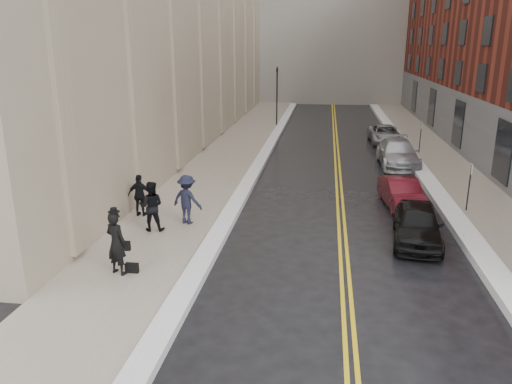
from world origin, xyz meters
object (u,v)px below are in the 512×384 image
(car_black, at_px, (418,224))
(car_silver_far, at_px, (385,134))
(pedestrian_c, at_px, (140,195))
(pedestrian_a, at_px, (151,206))
(pedestrian_main, at_px, (116,243))
(pedestrian_b, at_px, (187,199))
(car_silver_near, at_px, (398,153))
(car_maroon, at_px, (402,193))

(car_black, bearing_deg, car_silver_far, 94.31)
(car_black, bearing_deg, pedestrian_c, -178.49)
(pedestrian_a, bearing_deg, pedestrian_main, 85.67)
(pedestrian_b, height_order, pedestrian_c, pedestrian_b)
(pedestrian_a, bearing_deg, pedestrian_c, -64.01)
(car_black, relative_size, pedestrian_main, 2.07)
(car_silver_far, bearing_deg, car_silver_near, -91.95)
(pedestrian_main, bearing_deg, pedestrian_a, -64.65)
(pedestrian_main, bearing_deg, pedestrian_c, -54.77)
(pedestrian_main, height_order, pedestrian_b, pedestrian_main)
(car_maroon, bearing_deg, car_black, -96.60)
(car_maroon, bearing_deg, pedestrian_b, -163.79)
(car_black, xyz_separation_m, pedestrian_b, (-8.88, 0.44, 0.43))
(pedestrian_a, bearing_deg, car_maroon, -162.47)
(car_maroon, xyz_separation_m, car_silver_near, (0.86, 8.17, 0.12))
(car_maroon, distance_m, car_silver_near, 8.21)
(car_black, xyz_separation_m, pedestrian_c, (-11.07, 1.04, 0.32))
(car_black, bearing_deg, pedestrian_b, -175.95)
(car_silver_far, distance_m, pedestrian_b, 21.54)
(car_silver_near, bearing_deg, car_silver_far, 88.85)
(car_black, xyz_separation_m, car_silver_near, (0.86, 12.35, 0.05))
(pedestrian_main, relative_size, pedestrian_c, 1.15)
(pedestrian_b, bearing_deg, car_maroon, -139.12)
(car_maroon, distance_m, pedestrian_b, 9.65)
(car_silver_far, bearing_deg, pedestrian_b, -118.75)
(car_maroon, relative_size, pedestrian_main, 1.95)
(car_silver_near, distance_m, pedestrian_main, 19.81)
(car_maroon, bearing_deg, pedestrian_c, -170.81)
(pedestrian_b, bearing_deg, pedestrian_a, 57.94)
(car_silver_far, distance_m, pedestrian_a, 22.92)
(pedestrian_c, bearing_deg, pedestrian_a, 124.15)
(car_maroon, bearing_deg, pedestrian_main, -145.69)
(car_silver_far, relative_size, pedestrian_b, 2.36)
(car_silver_far, relative_size, pedestrian_main, 2.30)
(car_black, relative_size, car_silver_near, 0.80)
(car_maroon, relative_size, car_silver_near, 0.75)
(car_black, relative_size, pedestrian_a, 2.17)
(car_silver_near, bearing_deg, car_black, -94.97)
(car_silver_far, height_order, pedestrian_c, pedestrian_c)
(car_silver_near, bearing_deg, pedestrian_a, -131.23)
(car_maroon, height_order, pedestrian_b, pedestrian_b)
(car_silver_near, xyz_separation_m, car_silver_far, (0.02, 7.28, -0.12))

